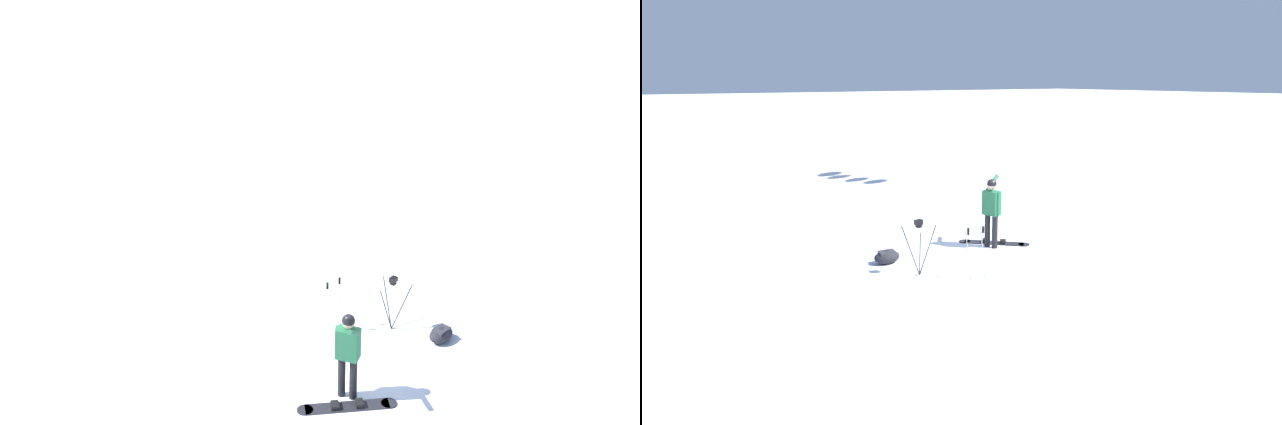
% 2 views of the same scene
% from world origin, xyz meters
% --- Properties ---
extents(ground_plane, '(300.00, 300.00, 0.00)m').
position_xyz_m(ground_plane, '(0.00, 0.00, 0.00)').
color(ground_plane, white).
extents(snowboarder, '(0.61, 0.63, 1.73)m').
position_xyz_m(snowboarder, '(-0.63, 0.65, 1.04)').
color(snowboarder, black).
rests_on(snowboarder, ground_plane).
extents(snowboard, '(1.33, 1.37, 0.10)m').
position_xyz_m(snowboard, '(-0.82, 0.88, 0.02)').
color(snowboard, black).
rests_on(snowboard, ground_plane).
extents(gear_bag_large, '(0.45, 0.62, 0.30)m').
position_xyz_m(gear_bag_large, '(-1.03, -1.98, 0.16)').
color(gear_bag_large, black).
rests_on(gear_bag_large, ground_plane).
extents(camera_tripod, '(0.69, 0.65, 1.22)m').
position_xyz_m(camera_tripod, '(0.00, -1.72, 0.88)').
color(camera_tripod, '#262628').
rests_on(camera_tripod, ground_plane).
extents(ski_poles, '(0.34, 0.38, 1.15)m').
position_xyz_m(ski_poles, '(0.93, -0.94, 0.77)').
color(ski_poles, gray).
rests_on(ski_poles, ground_plane).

